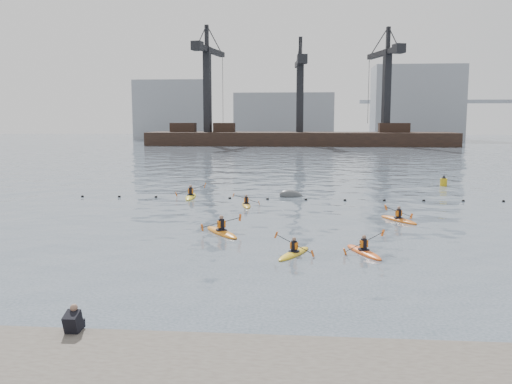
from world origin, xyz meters
TOP-DOWN VIEW (x-y plane):
  - ground at (0.00, 0.00)m, footprint 400.00×400.00m
  - float_line at (-0.50, 22.53)m, footprint 33.24×0.73m
  - barge_pier at (-0.22, 110.00)m, footprint 72.00×19.30m
  - skyline at (2.23, 150.27)m, footprint 141.00×28.00m
  - kayaker_0 at (3.61, 5.76)m, footprint 2.03×3.10m
  - kayaker_1 at (0.34, 5.18)m, footprint 1.90×2.92m
  - kayaker_2 at (-3.72, 9.55)m, footprint 2.58×3.41m
  - kayaker_3 at (-3.34, 19.24)m, footprint 1.99×2.97m
  - kayaker_4 at (6.68, 14.23)m, footprint 2.21×3.08m
  - kayaker_5 at (-8.21, 22.97)m, footprint 2.50×3.68m
  - mooring_buoy at (-0.16, 24.29)m, footprint 2.53×1.94m
  - nav_buoy at (14.00, 32.56)m, footprint 0.65×0.65m

SIDE VIEW (x-z plane):
  - ground at x=0.00m, z-range 0.00..0.00m
  - mooring_buoy at x=-0.16m, z-range -0.72..0.72m
  - float_line at x=-0.50m, z-range -0.09..0.15m
  - kayaker_3 at x=-3.34m, z-range -0.44..0.62m
  - kayaker_1 at x=0.34m, z-range -0.46..0.64m
  - kayaker_0 at x=3.61m, z-range -0.50..0.69m
  - kayaker_4 at x=6.68m, z-range -0.50..0.70m
  - kayaker_2 at x=-3.72m, z-range -0.47..0.69m
  - kayaker_5 at x=-8.21m, z-range -0.55..0.77m
  - nav_buoy at x=14.00m, z-range -0.23..0.95m
  - barge_pier at x=-0.22m, z-range -12.86..16.64m
  - skyline at x=2.23m, z-range -1.75..20.25m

